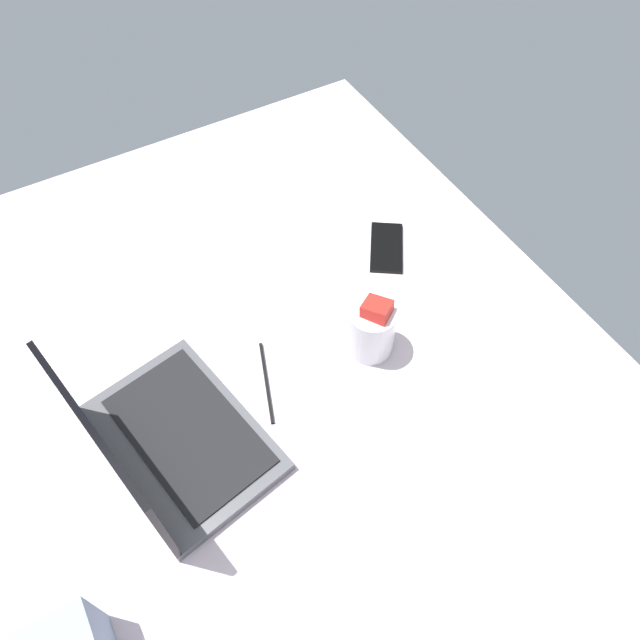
# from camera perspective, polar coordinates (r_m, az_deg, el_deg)

# --- Properties ---
(bed_mattress) EXTENTS (1.80, 1.40, 0.18)m
(bed_mattress) POSITION_cam_1_polar(r_m,az_deg,el_deg) (1.14, -4.77, -15.44)
(bed_mattress) COLOR silver
(bed_mattress) RESTS_ON ground
(laptop) EXTENTS (0.37, 0.29, 0.23)m
(laptop) POSITION_cam_1_polar(r_m,az_deg,el_deg) (1.05, -14.52, -10.93)
(laptop) COLOR #4C4C51
(laptop) RESTS_ON bed_mattress
(snack_cup) EXTENTS (0.09, 0.10, 0.14)m
(snack_cup) POSITION_cam_1_polar(r_m,az_deg,el_deg) (1.12, 4.87, -0.69)
(snack_cup) COLOR silver
(snack_cup) RESTS_ON bed_mattress
(cell_phone) EXTENTS (0.15, 0.13, 0.01)m
(cell_phone) POSITION_cam_1_polar(r_m,az_deg,el_deg) (1.32, 6.24, 6.77)
(cell_phone) COLOR black
(cell_phone) RESTS_ON bed_mattress
(charger_cable) EXTENTS (0.16, 0.06, 0.01)m
(charger_cable) POSITION_cam_1_polar(r_m,az_deg,el_deg) (1.12, -5.04, -5.79)
(charger_cable) COLOR black
(charger_cable) RESTS_ON bed_mattress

